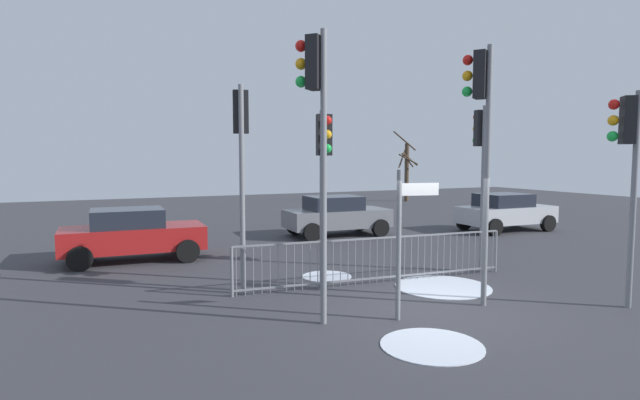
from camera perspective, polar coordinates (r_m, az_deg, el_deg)
The scene contains 16 objects.
ground_plane at distance 10.24m, azimuth 12.97°, elevation -11.81°, with size 60.00×60.00×0.00m, color #38383D.
traffic_light_mid_right at distance 10.37m, azimuth 17.56°, elevation 8.80°, with size 0.44×0.49×5.02m.
traffic_light_rear_right at distance 10.95m, azimuth -8.81°, elevation 6.45°, with size 0.36×0.56×4.40m.
traffic_light_foreground_right at distance 13.52m, azimuth 17.57°, elevation 5.27°, with size 0.37×0.56×4.18m.
traffic_light_rear_left at distance 8.80m, azimuth -0.44°, elevation 9.88°, with size 0.46×0.47×5.05m.
traffic_light_mid_left at distance 11.25m, azimuth 0.44°, elevation 4.73°, with size 0.35×0.56×3.94m.
traffic_light_foreground_left at distance 11.33m, azimuth 31.12°, elevation 4.83°, with size 0.48×0.45×4.15m.
direction_sign_post at distance 9.16m, azimuth 9.19°, elevation -3.97°, with size 0.78×0.20×2.69m.
pedestrian_guard_railing at distance 11.89m, azimuth 6.37°, elevation -6.62°, with size 6.75×0.56×1.07m.
car_red_far at distance 15.22m, azimuth -20.26°, elevation -3.55°, with size 3.85×2.01×1.47m.
car_silver_near at distance 21.38m, azimuth 20.00°, elevation -1.20°, with size 3.82×1.96×1.47m.
car_grey_mid at distance 18.85m, azimuth 1.82°, elevation -1.69°, with size 3.85×2.02×1.47m.
bare_tree_left at distance 33.82m, azimuth 9.66°, elevation 3.42°, with size 1.57×1.61×4.58m.
snow_patch_kerb at distance 12.55m, azimuth 0.76°, elevation -8.53°, with size 1.21×1.21×0.01m, color silver.
snow_patch_island at distance 8.36m, azimuth 12.40°, elevation -15.60°, with size 1.59×1.59×0.01m, color silver.
snow_patch_verge at distance 11.91m, azimuth 13.55°, elevation -9.40°, with size 2.13×2.13×0.01m, color silver.
Camera 1 is at (-6.02, -7.75, 2.91)m, focal length 28.63 mm.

